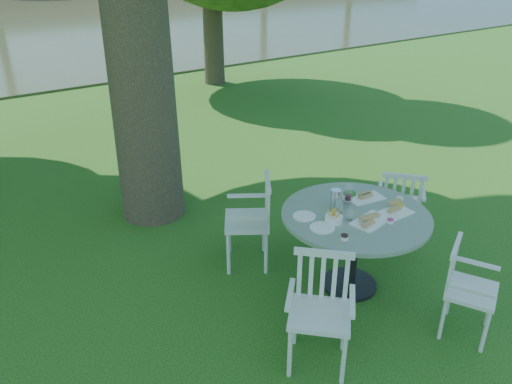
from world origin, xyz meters
The scene contains 7 objects.
ground centered at (0.00, 0.00, 0.00)m, with size 140.00×140.00×0.00m, color #14400D.
table centered at (0.51, -0.74, 0.69)m, with size 1.43×1.43×0.85m.
chair_ne centered at (1.54, -0.47, 0.55)m, with size 0.65×0.65×0.94m.
chair_nw centered at (-0.01, 0.18, 0.59)m, with size 0.68×0.69×1.00m.
chair_sw centered at (-0.40, -1.27, 0.57)m, with size 0.67×0.67×0.97m.
chair_se centered at (0.82, -1.76, 0.52)m, with size 0.58×0.57×0.88m.
tableware centered at (0.49, -0.69, 0.89)m, with size 1.16×0.69×0.21m.
Camera 1 is at (-2.73, -3.62, 3.14)m, focal length 35.00 mm.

